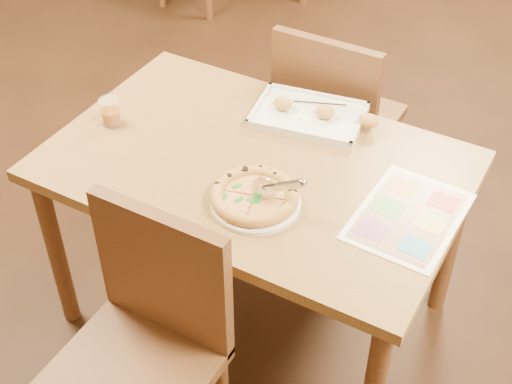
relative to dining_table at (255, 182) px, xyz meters
The scene contains 9 objects.
dining_table is the anchor object (origin of this frame).
chair_near 0.61m from the dining_table, 90.00° to the right, with size 0.42×0.42×0.47m.
chair_far 0.61m from the dining_table, 90.00° to the left, with size 0.42×0.42×0.47m.
plate 0.23m from the dining_table, 59.99° to the right, with size 0.26×0.26×0.01m, color white.
pizza 0.23m from the dining_table, 61.35° to the right, with size 0.26×0.26×0.04m.
pizza_cutter 0.29m from the dining_table, 45.25° to the right, with size 0.15×0.05×0.09m.
appetizer_tray 0.31m from the dining_table, 79.46° to the left, with size 0.44×0.31×0.06m.
glass_tumbler 0.54m from the dining_table, behind, with size 0.07×0.07×0.09m.
menu 0.52m from the dining_table, ahead, with size 0.28×0.39×0.01m, color white.
Camera 1 is at (0.87, -1.54, 2.11)m, focal length 50.00 mm.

